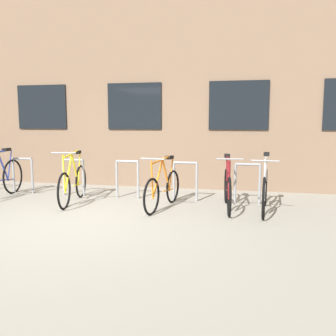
% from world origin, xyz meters
% --- Properties ---
extents(ground_plane, '(42.00, 42.00, 0.00)m').
position_xyz_m(ground_plane, '(0.00, 0.00, 0.00)').
color(ground_plane, gray).
extents(storefront_building, '(28.00, 7.10, 4.87)m').
position_xyz_m(storefront_building, '(-0.00, 6.73, 2.43)').
color(storefront_building, '#7A604C').
rests_on(storefront_building, ground).
extents(bike_rack, '(6.51, 0.05, 0.78)m').
position_xyz_m(bike_rack, '(-0.36, 1.90, 0.47)').
color(bike_rack, gray).
rests_on(bike_rack, ground).
extents(bicycle_yellow, '(0.46, 1.72, 1.04)m').
position_xyz_m(bicycle_yellow, '(-0.66, 1.29, 0.38)').
color(bicycle_yellow, black).
rests_on(bicycle_yellow, ground).
extents(bicycle_orange, '(0.44, 1.65, 0.97)m').
position_xyz_m(bicycle_orange, '(1.15, 1.24, 0.36)').
color(bicycle_orange, black).
rests_on(bicycle_orange, ground).
extents(bicycle_maroon, '(0.44, 1.73, 0.98)m').
position_xyz_m(bicycle_maroon, '(2.30, 1.43, 0.37)').
color(bicycle_maroon, black).
rests_on(bicycle_maroon, ground).
extents(bicycle_silver, '(0.44, 1.76, 1.03)m').
position_xyz_m(bicycle_silver, '(2.95, 1.38, 0.38)').
color(bicycle_silver, black).
rests_on(bicycle_silver, ground).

